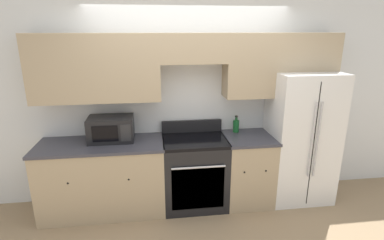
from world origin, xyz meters
The scene contains 8 objects.
ground_plane centered at (0.00, 0.00, 0.00)m, with size 12.00×12.00×0.00m, color #937A5B.
wall_back centered at (0.00, 0.58, 1.51)m, with size 8.00×0.39×2.60m.
lower_cabinets_left centered at (-1.11, 0.31, 0.46)m, with size 1.52×0.64×0.91m.
lower_cabinets_right centered at (0.73, 0.31, 0.46)m, with size 0.63×0.64×0.91m.
oven_range centered at (0.03, 0.31, 0.46)m, with size 0.80×0.65×1.07m.
refrigerator centered at (1.45, 0.34, 0.86)m, with size 0.82×0.72×1.72m.
microwave centered at (-0.98, 0.41, 1.06)m, with size 0.54×0.36×0.30m.
bottle centered at (0.62, 0.51, 1.00)m, with size 0.08×0.08×0.22m.
Camera 1 is at (-0.46, -3.16, 2.22)m, focal length 28.00 mm.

